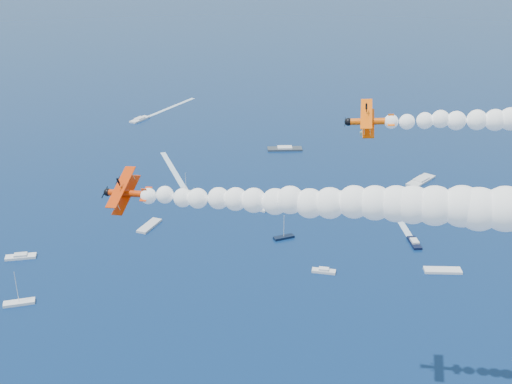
% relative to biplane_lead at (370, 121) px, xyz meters
% --- Properties ---
extents(biplane_lead, '(9.42, 11.12, 8.00)m').
position_rel_biplane_lead_xyz_m(biplane_lead, '(0.00, 0.00, 0.00)').
color(biplane_lead, '#FF5805').
extents(biplane_trail, '(7.83, 9.55, 8.15)m').
position_rel_biplane_lead_xyz_m(biplane_trail, '(-29.22, -26.40, -5.84)').
color(biplane_trail, red).
extents(smoke_trail_trail, '(63.76, 12.46, 11.09)m').
position_rel_biplane_lead_xyz_m(smoke_trail_trail, '(2.34, -24.77, -3.42)').
color(smoke_trail_trail, white).
extents(spectator_boats, '(237.66, 167.08, 0.70)m').
position_rel_biplane_lead_xyz_m(spectator_boats, '(-25.70, 78.45, -56.78)').
color(spectator_boats, silver).
rests_on(spectator_boats, ground).
extents(boat_wakes, '(132.24, 121.05, 0.04)m').
position_rel_biplane_lead_xyz_m(boat_wakes, '(-72.63, 124.04, -57.10)').
color(boat_wakes, white).
rests_on(boat_wakes, ground).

